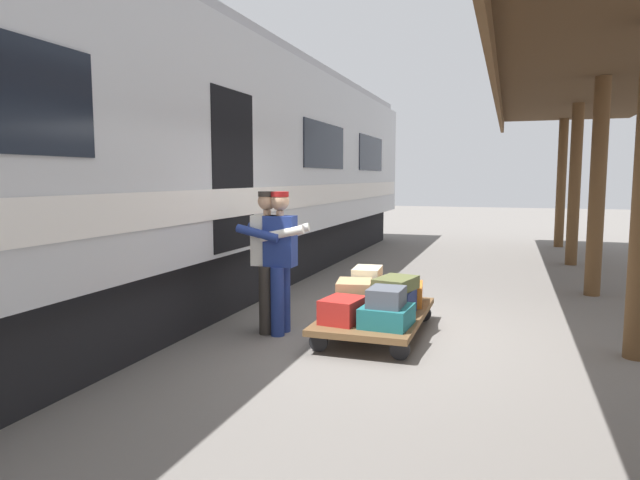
# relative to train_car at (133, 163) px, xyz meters

# --- Properties ---
(ground_plane) EXTENTS (60.00, 60.00, 0.00)m
(ground_plane) POSITION_rel_train_car_xyz_m (-3.57, -0.00, -2.06)
(ground_plane) COLOR slate
(train_car) EXTENTS (3.02, 21.12, 4.00)m
(train_car) POSITION_rel_train_car_xyz_m (0.00, 0.00, 0.00)
(train_car) COLOR #B7BABF
(train_car) RESTS_ON ground_plane
(luggage_cart) EXTENTS (1.10, 2.05, 0.28)m
(luggage_cart) POSITION_rel_train_car_xyz_m (-3.35, 0.02, -1.82)
(luggage_cart) COLOR brown
(luggage_cart) RESTS_ON ground_plane
(suitcase_red_plastic) EXTENTS (0.46, 0.56, 0.27)m
(suitcase_red_plastic) POSITION_rel_train_car_xyz_m (-3.10, 0.58, -1.65)
(suitcase_red_plastic) COLOR #AD231E
(suitcase_red_plastic) RESTS_ON luggage_cart
(suitcase_navy_fabric) EXTENTS (0.40, 0.50, 0.28)m
(suitcase_navy_fabric) POSITION_rel_train_car_xyz_m (-3.60, 0.02, -1.64)
(suitcase_navy_fabric) COLOR navy
(suitcase_navy_fabric) RESTS_ON luggage_cart
(suitcase_orange_carryall) EXTENTS (0.49, 0.61, 0.26)m
(suitcase_orange_carryall) POSITION_rel_train_car_xyz_m (-3.60, -0.55, -1.65)
(suitcase_orange_carryall) COLOR #CC6B23
(suitcase_orange_carryall) RESTS_ON luggage_cart
(suitcase_black_hardshell) EXTENTS (0.52, 0.58, 0.18)m
(suitcase_black_hardshell) POSITION_rel_train_car_xyz_m (-3.10, 0.02, -1.69)
(suitcase_black_hardshell) COLOR black
(suitcase_black_hardshell) RESTS_ON luggage_cart
(suitcase_maroon_trunk) EXTENTS (0.44, 0.53, 0.24)m
(suitcase_maroon_trunk) POSITION_rel_train_car_xyz_m (-3.10, -0.55, -1.66)
(suitcase_maroon_trunk) COLOR maroon
(suitcase_maroon_trunk) RESTS_ON luggage_cart
(suitcase_teal_softside) EXTENTS (0.54, 0.60, 0.22)m
(suitcase_teal_softside) POSITION_rel_train_car_xyz_m (-3.60, 0.58, -1.67)
(suitcase_teal_softside) COLOR #1E666B
(suitcase_teal_softside) RESTS_ON luggage_cart
(suitcase_tan_vintage) EXTENTS (0.49, 0.58, 0.18)m
(suitcase_tan_vintage) POSITION_rel_train_car_xyz_m (-3.07, -0.02, -1.52)
(suitcase_tan_vintage) COLOR tan
(suitcase_tan_vintage) RESTS_ON suitcase_black_hardshell
(suitcase_slate_roller) EXTENTS (0.37, 0.44, 0.20)m
(suitcase_slate_roller) POSITION_rel_train_car_xyz_m (-3.59, 0.59, -1.47)
(suitcase_slate_roller) COLOR #4C515B
(suitcase_slate_roller) RESTS_ON suitcase_teal_softside
(suitcase_olive_duffel) EXTENTS (0.49, 0.62, 0.15)m
(suitcase_olive_duffel) POSITION_rel_train_car_xyz_m (-3.58, 0.02, -1.43)
(suitcase_olive_duffel) COLOR brown
(suitcase_olive_duffel) RESTS_ON suitcase_navy_fabric
(suitcase_cream_canvas) EXTENTS (0.38, 0.54, 0.19)m
(suitcase_cream_canvas) POSITION_rel_train_car_xyz_m (-3.10, -0.57, -1.44)
(suitcase_cream_canvas) COLOR beige
(suitcase_cream_canvas) RESTS_ON suitcase_maroon_trunk
(porter_in_overalls) EXTENTS (0.67, 0.43, 1.70)m
(porter_in_overalls) POSITION_rel_train_car_xyz_m (-2.23, 0.31, -1.14)
(porter_in_overalls) COLOR navy
(porter_in_overalls) RESTS_ON ground_plane
(porter_by_door) EXTENTS (0.70, 0.49, 1.70)m
(porter_by_door) POSITION_rel_train_car_xyz_m (-2.10, 0.29, -1.14)
(porter_by_door) COLOR #332D28
(porter_by_door) RESTS_ON ground_plane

